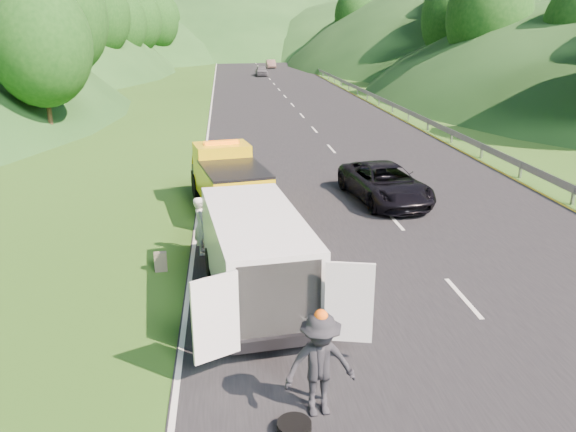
{
  "coord_description": "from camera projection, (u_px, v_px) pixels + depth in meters",
  "views": [
    {
      "loc": [
        -2.8,
        -14.12,
        6.54
      ],
      "look_at": [
        -1.09,
        1.1,
        1.3
      ],
      "focal_mm": 35.0,
      "sensor_mm": 36.0,
      "label": 1
    }
  ],
  "objects": [
    {
      "name": "white_van",
      "position": [
        255.0,
        251.0,
        13.68
      ],
      "size": [
        3.53,
        6.72,
        2.29
      ],
      "rotation": [
        0.0,
        0.0,
        0.12
      ],
      "color": "black",
      "rests_on": "ground"
    },
    {
      "name": "road_surface",
      "position": [
        285.0,
        97.0,
        53.61
      ],
      "size": [
        14.0,
        200.0,
        0.02
      ],
      "primitive_type": "cube",
      "color": "black",
      "rests_on": "ground"
    },
    {
      "name": "guardrail",
      "position": [
        335.0,
        83.0,
        66.14
      ],
      "size": [
        0.06,
        140.0,
        1.52
      ],
      "primitive_type": "cube",
      "color": "gray",
      "rests_on": "ground"
    },
    {
      "name": "tree_line_left",
      "position": [
        93.0,
        80.0,
        70.09
      ],
      "size": [
        14.0,
        140.0,
        14.0
      ],
      "primitive_type": null,
      "color": "#245418",
      "rests_on": "ground"
    },
    {
      "name": "woman",
      "position": [
        203.0,
        254.0,
        16.89
      ],
      "size": [
        0.53,
        0.68,
        1.75
      ],
      "primitive_type": "imported",
      "rotation": [
        0.0,
        0.0,
        1.67
      ],
      "color": "silver",
      "rests_on": "ground"
    },
    {
      "name": "dist_car_b",
      "position": [
        271.0,
        68.0,
        88.43
      ],
      "size": [
        1.35,
        3.87,
        1.28
      ],
      "primitive_type": "imported",
      "color": "brown",
      "rests_on": "ground"
    },
    {
      "name": "tree_line_right",
      "position": [
        418.0,
        76.0,
        74.53
      ],
      "size": [
        14.0,
        140.0,
        14.0
      ],
      "primitive_type": null,
      "color": "#245418",
      "rests_on": "ground"
    },
    {
      "name": "tow_truck",
      "position": [
        228.0,
        179.0,
        20.65
      ],
      "size": [
        3.06,
        5.81,
        2.37
      ],
      "rotation": [
        0.0,
        0.0,
        0.2
      ],
      "color": "black",
      "rests_on": "ground"
    },
    {
      "name": "ground",
      "position": [
        331.0,
        271.0,
        15.69
      ],
      "size": [
        320.0,
        320.0,
        0.0
      ],
      "primitive_type": "plane",
      "color": "#38661E",
      "rests_on": "ground"
    },
    {
      "name": "passing_suv",
      "position": [
        384.0,
        201.0,
        21.91
      ],
      "size": [
        3.01,
        5.38,
        1.42
      ],
      "primitive_type": "imported",
      "rotation": [
        0.0,
        0.0,
        0.13
      ],
      "color": "black",
      "rests_on": "ground"
    },
    {
      "name": "dist_car_d",
      "position": [
        253.0,
        58.0,
        114.19
      ],
      "size": [
        1.56,
        3.87,
        1.32
      ],
      "primitive_type": "imported",
      "color": "brown",
      "rests_on": "ground"
    },
    {
      "name": "worker",
      "position": [
        319.0,
        413.0,
        9.95
      ],
      "size": [
        1.33,
        0.85,
        1.95
      ],
      "primitive_type": "imported",
      "rotation": [
        0.0,
        0.0,
        0.1
      ],
      "color": "black",
      "rests_on": "ground"
    },
    {
      "name": "dist_car_a",
      "position": [
        262.0,
        76.0,
        75.1
      ],
      "size": [
        1.56,
        3.87,
        1.32
      ],
      "primitive_type": "imported",
      "color": "#57565B",
      "rests_on": "ground"
    },
    {
      "name": "child",
      "position": [
        279.0,
        297.0,
        14.18
      ],
      "size": [
        0.59,
        0.61,
        0.98
      ],
      "primitive_type": "imported",
      "rotation": [
        0.0,
        0.0,
        -0.86
      ],
      "color": "tan",
      "rests_on": "ground"
    },
    {
      "name": "dist_car_c",
      "position": [
        256.0,
        61.0,
        105.54
      ],
      "size": [
        1.84,
        4.53,
        1.31
      ],
      "primitive_type": "imported",
      "color": "#A86B54",
      "rests_on": "ground"
    },
    {
      "name": "suitcase",
      "position": [
        161.0,
        262.0,
        15.61
      ],
      "size": [
        0.36,
        0.22,
        0.55
      ],
      "primitive_type": "cube",
      "rotation": [
        0.0,
        0.0,
        0.08
      ],
      "color": "brown",
      "rests_on": "ground"
    },
    {
      "name": "hills_backdrop",
      "position": [
        259.0,
        52.0,
        143.03
      ],
      "size": [
        201.0,
        288.6,
        44.0
      ],
      "primitive_type": null,
      "color": "#2D5B23",
      "rests_on": "ground"
    }
  ]
}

